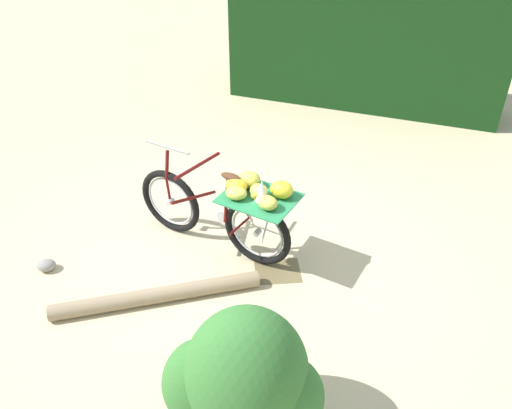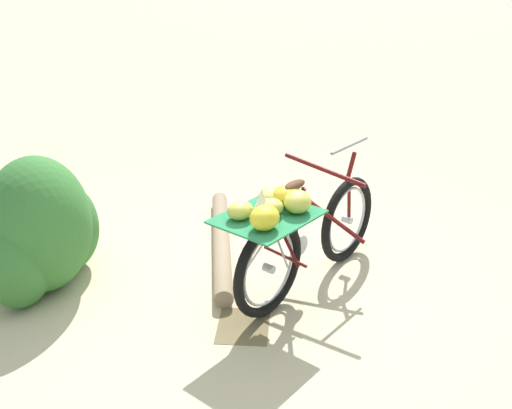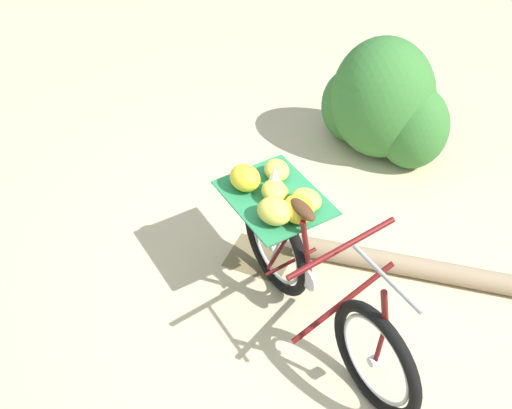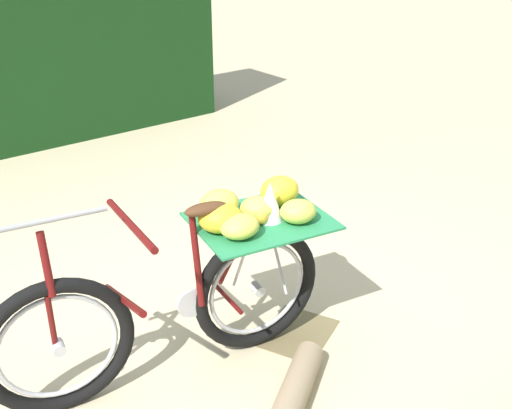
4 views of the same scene
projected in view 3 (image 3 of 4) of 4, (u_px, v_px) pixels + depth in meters
ground_plane at (292, 299)px, 4.49m from camera, size 60.00×60.00×0.00m
bicycle at (307, 263)px, 4.02m from camera, size 1.63×1.27×1.03m
fallen_log at (426, 269)px, 4.59m from camera, size 1.89×0.43×0.15m
shrub_cluster at (384, 106)px, 5.40m from camera, size 1.12×0.77×1.06m
leaf_litter_patch at (259, 257)px, 4.77m from camera, size 0.44×0.36×0.01m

